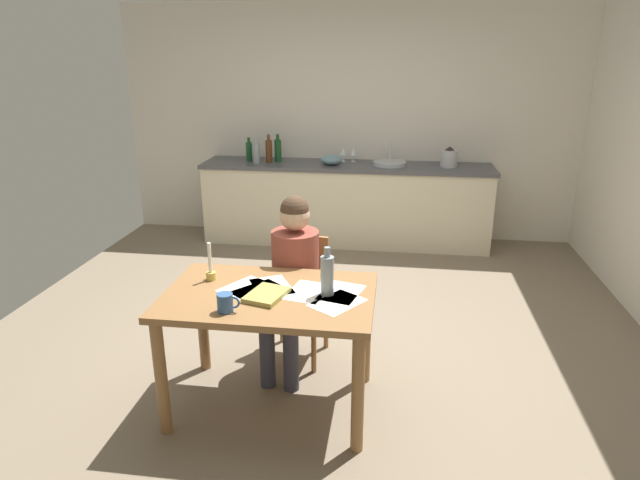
{
  "coord_description": "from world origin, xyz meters",
  "views": [
    {
      "loc": [
        0.55,
        -3.73,
        2.08
      ],
      "look_at": [
        0.05,
        -0.2,
        0.85
      ],
      "focal_mm": 30.78,
      "sensor_mm": 36.0,
      "label": 1
    }
  ],
  "objects_px": {
    "person_seated": "(293,273)",
    "mixing_bowl": "(332,160)",
    "bottle_sauce": "(278,150)",
    "wine_glass_by_kettle": "(343,152)",
    "book_magazine": "(267,295)",
    "wine_bottle_on_table": "(327,275)",
    "chair_at_table": "(299,292)",
    "sink_unit": "(390,163)",
    "bottle_wine_red": "(269,151)",
    "dining_table": "(270,312)",
    "wine_glass_near_sink": "(353,152)",
    "coffee_mug": "(226,303)",
    "stovetop_kettle": "(449,158)",
    "bottle_oil": "(249,151)",
    "bottle_vinegar": "(256,153)",
    "candlestick": "(211,270)"
  },
  "relations": [
    {
      "from": "person_seated",
      "to": "bottle_sauce",
      "type": "height_order",
      "value": "bottle_sauce"
    },
    {
      "from": "dining_table",
      "to": "wine_glass_near_sink",
      "type": "xyz_separation_m",
      "value": [
        0.21,
        3.29,
        0.37
      ]
    },
    {
      "from": "person_seated",
      "to": "mixing_bowl",
      "type": "height_order",
      "value": "person_seated"
    },
    {
      "from": "person_seated",
      "to": "book_magazine",
      "type": "height_order",
      "value": "person_seated"
    },
    {
      "from": "sink_unit",
      "to": "stovetop_kettle",
      "type": "relative_size",
      "value": 1.64
    },
    {
      "from": "dining_table",
      "to": "mixing_bowl",
      "type": "distance_m",
      "value": 3.1
    },
    {
      "from": "bottle_wine_red",
      "to": "wine_glass_near_sink",
      "type": "distance_m",
      "value": 0.94
    },
    {
      "from": "candlestick",
      "to": "bottle_sauce",
      "type": "distance_m",
      "value": 3.06
    },
    {
      "from": "wine_glass_by_kettle",
      "to": "coffee_mug",
      "type": "bearing_deg",
      "value": -94.41
    },
    {
      "from": "sink_unit",
      "to": "stovetop_kettle",
      "type": "distance_m",
      "value": 0.64
    },
    {
      "from": "chair_at_table",
      "to": "bottle_oil",
      "type": "bearing_deg",
      "value": 111.89
    },
    {
      "from": "dining_table",
      "to": "candlestick",
      "type": "xyz_separation_m",
      "value": [
        -0.4,
        0.15,
        0.18
      ]
    },
    {
      "from": "coffee_mug",
      "to": "wine_bottle_on_table",
      "type": "distance_m",
      "value": 0.59
    },
    {
      "from": "bottle_vinegar",
      "to": "sink_unit",
      "type": "bearing_deg",
      "value": 3.78
    },
    {
      "from": "book_magazine",
      "to": "bottle_wine_red",
      "type": "height_order",
      "value": "bottle_wine_red"
    },
    {
      "from": "book_magazine",
      "to": "wine_bottle_on_table",
      "type": "bearing_deg",
      "value": 29.39
    },
    {
      "from": "book_magazine",
      "to": "wine_glass_by_kettle",
      "type": "bearing_deg",
      "value": 103.52
    },
    {
      "from": "bottle_vinegar",
      "to": "bottle_wine_red",
      "type": "bearing_deg",
      "value": 29.21
    },
    {
      "from": "coffee_mug",
      "to": "bottle_vinegar",
      "type": "relative_size",
      "value": 0.47
    },
    {
      "from": "dining_table",
      "to": "bottle_oil",
      "type": "xyz_separation_m",
      "value": [
        -0.96,
        3.17,
        0.38
      ]
    },
    {
      "from": "person_seated",
      "to": "dining_table",
      "type": "bearing_deg",
      "value": -95.11
    },
    {
      "from": "book_magazine",
      "to": "sink_unit",
      "type": "height_order",
      "value": "sink_unit"
    },
    {
      "from": "bottle_wine_red",
      "to": "wine_glass_near_sink",
      "type": "bearing_deg",
      "value": 10.5
    },
    {
      "from": "coffee_mug",
      "to": "wine_glass_near_sink",
      "type": "xyz_separation_m",
      "value": [
        0.39,
        3.55,
        0.2
      ]
    },
    {
      "from": "bottle_vinegar",
      "to": "stovetop_kettle",
      "type": "bearing_deg",
      "value": 2.53
    },
    {
      "from": "chair_at_table",
      "to": "book_magazine",
      "type": "bearing_deg",
      "value": -94.97
    },
    {
      "from": "sink_unit",
      "to": "mixing_bowl",
      "type": "distance_m",
      "value": 0.63
    },
    {
      "from": "bottle_vinegar",
      "to": "chair_at_table",
      "type": "bearing_deg",
      "value": -69.49
    },
    {
      "from": "person_seated",
      "to": "bottle_wine_red",
      "type": "relative_size",
      "value": 3.87
    },
    {
      "from": "person_seated",
      "to": "bottle_oil",
      "type": "bearing_deg",
      "value": 110.5
    },
    {
      "from": "bottle_sauce",
      "to": "chair_at_table",
      "type": "bearing_deg",
      "value": -74.93
    },
    {
      "from": "candlestick",
      "to": "book_magazine",
      "type": "relative_size",
      "value": 0.94
    },
    {
      "from": "chair_at_table",
      "to": "mixing_bowl",
      "type": "xyz_separation_m",
      "value": [
        -0.07,
        2.45,
        0.48
      ]
    },
    {
      "from": "chair_at_table",
      "to": "wine_glass_near_sink",
      "type": "relative_size",
      "value": 5.57
    },
    {
      "from": "chair_at_table",
      "to": "person_seated",
      "type": "relative_size",
      "value": 0.72
    },
    {
      "from": "book_magazine",
      "to": "wine_bottle_on_table",
      "type": "height_order",
      "value": "wine_bottle_on_table"
    },
    {
      "from": "bottle_sauce",
      "to": "wine_glass_by_kettle",
      "type": "relative_size",
      "value": 1.98
    },
    {
      "from": "bottle_sauce",
      "to": "book_magazine",
      "type": "bearing_deg",
      "value": -79.07
    },
    {
      "from": "bottle_oil",
      "to": "wine_glass_near_sink",
      "type": "distance_m",
      "value": 1.17
    },
    {
      "from": "chair_at_table",
      "to": "bottle_oil",
      "type": "height_order",
      "value": "bottle_oil"
    },
    {
      "from": "coffee_mug",
      "to": "candlestick",
      "type": "distance_m",
      "value": 0.46
    },
    {
      "from": "sink_unit",
      "to": "bottle_wine_red",
      "type": "distance_m",
      "value": 1.34
    },
    {
      "from": "candlestick",
      "to": "bottle_vinegar",
      "type": "distance_m",
      "value": 2.94
    },
    {
      "from": "bottle_vinegar",
      "to": "bottle_sauce",
      "type": "distance_m",
      "value": 0.26
    },
    {
      "from": "person_seated",
      "to": "candlestick",
      "type": "bearing_deg",
      "value": -141.64
    },
    {
      "from": "sink_unit",
      "to": "mixing_bowl",
      "type": "bearing_deg",
      "value": -174.68
    },
    {
      "from": "coffee_mug",
      "to": "sink_unit",
      "type": "bearing_deg",
      "value": 76.79
    },
    {
      "from": "bottle_oil",
      "to": "bottle_vinegar",
      "type": "height_order",
      "value": "same"
    },
    {
      "from": "wine_glass_near_sink",
      "to": "bottle_sauce",
      "type": "bearing_deg",
      "value": -173.16
    },
    {
      "from": "dining_table",
      "to": "stovetop_kettle",
      "type": "relative_size",
      "value": 5.54
    }
  ]
}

